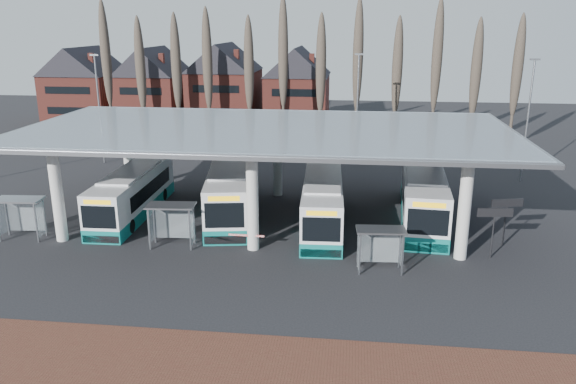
# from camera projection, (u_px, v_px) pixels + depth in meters

# --- Properties ---
(ground) EXTENTS (140.00, 140.00, 0.00)m
(ground) POSITION_uv_depth(u_px,v_px,m) (245.00, 266.00, 31.09)
(ground) COLOR black
(ground) RESTS_ON ground
(station_canopy) EXTENTS (32.00, 16.00, 6.34)m
(station_canopy) POSITION_uv_depth(u_px,v_px,m) (266.00, 137.00, 37.04)
(station_canopy) COLOR silver
(station_canopy) RESTS_ON ground
(poplar_row) EXTENTS (45.10, 1.10, 14.50)m
(poplar_row) POSITION_uv_depth(u_px,v_px,m) (302.00, 63.00, 59.91)
(poplar_row) COLOR #473D33
(poplar_row) RESTS_ON ground
(townhouse_row) EXTENTS (36.80, 10.30, 12.25)m
(townhouse_row) POSITION_uv_depth(u_px,v_px,m) (189.00, 78.00, 72.94)
(townhouse_row) COLOR maroon
(townhouse_row) RESTS_ON ground
(lamp_post_a) EXTENTS (0.80, 0.16, 10.17)m
(lamp_post_a) POSITION_uv_depth(u_px,v_px,m) (99.00, 107.00, 52.45)
(lamp_post_a) COLOR slate
(lamp_post_a) RESTS_ON ground
(lamp_post_b) EXTENTS (0.80, 0.16, 10.17)m
(lamp_post_b) POSITION_uv_depth(u_px,v_px,m) (357.00, 105.00, 53.58)
(lamp_post_b) COLOR slate
(lamp_post_b) RESTS_ON ground
(lamp_post_c) EXTENTS (0.80, 0.16, 10.17)m
(lamp_post_c) POSITION_uv_depth(u_px,v_px,m) (528.00, 118.00, 46.32)
(lamp_post_c) COLOR slate
(lamp_post_c) RESTS_ON ground
(bus_0) EXTENTS (2.71, 11.45, 3.17)m
(bus_0) POSITION_uv_depth(u_px,v_px,m) (133.00, 193.00, 39.16)
(bus_0) COLOR silver
(bus_0) RESTS_ON ground
(bus_1) EXTENTS (4.68, 12.87, 3.50)m
(bus_1) POSITION_uv_depth(u_px,v_px,m) (230.00, 190.00, 39.52)
(bus_1) COLOR silver
(bus_1) RESTS_ON ground
(bus_2) EXTENTS (2.99, 11.69, 3.22)m
(bus_2) POSITION_uv_depth(u_px,v_px,m) (323.00, 202.00, 37.19)
(bus_2) COLOR silver
(bus_2) RESTS_ON ground
(bus_3) EXTENTS (3.51, 12.69, 3.49)m
(bus_3) POSITION_uv_depth(u_px,v_px,m) (423.00, 195.00, 38.27)
(bus_3) COLOR silver
(bus_3) RESTS_ON ground
(shelter_0) EXTENTS (2.91, 1.62, 2.61)m
(shelter_0) POSITION_uv_depth(u_px,v_px,m) (21.00, 209.00, 34.64)
(shelter_0) COLOR gray
(shelter_0) RESTS_ON ground
(shelter_1) EXTENTS (2.93, 1.62, 2.63)m
(shelter_1) POSITION_uv_depth(u_px,v_px,m) (172.00, 215.00, 33.43)
(shelter_1) COLOR gray
(shelter_1) RESTS_ON ground
(shelter_2) EXTENTS (2.71, 1.50, 2.44)m
(shelter_2) POSITION_uv_depth(u_px,v_px,m) (380.00, 240.00, 30.08)
(shelter_2) COLOR gray
(shelter_2) RESTS_ON ground
(info_sign_0) EXTENTS (2.01, 0.33, 3.00)m
(info_sign_0) POSITION_uv_depth(u_px,v_px,m) (495.00, 216.00, 31.47)
(info_sign_0) COLOR black
(info_sign_0) RESTS_ON ground
(info_sign_1) EXTENTS (1.93, 0.58, 2.93)m
(info_sign_1) POSITION_uv_depth(u_px,v_px,m) (507.00, 207.00, 33.33)
(info_sign_1) COLOR black
(info_sign_1) RESTS_ON ground
(barrier) EXTENTS (2.15, 0.61, 1.07)m
(barrier) POSITION_uv_depth(u_px,v_px,m) (247.00, 236.00, 33.16)
(barrier) COLOR black
(barrier) RESTS_ON ground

